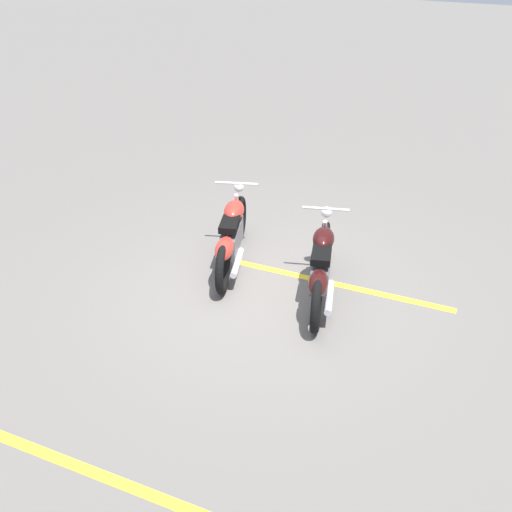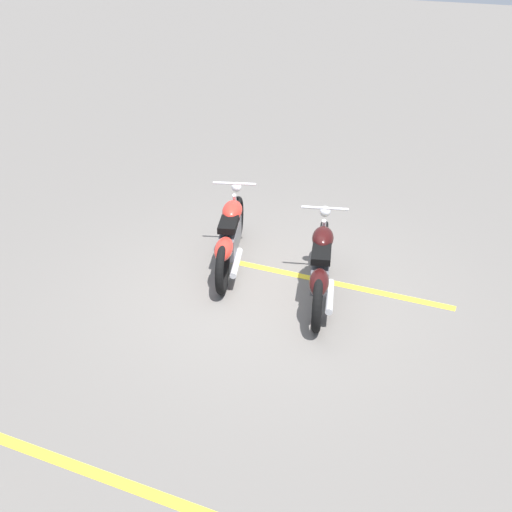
% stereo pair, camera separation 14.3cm
% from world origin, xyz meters
% --- Properties ---
extents(ground_plane, '(60.00, 60.00, 0.00)m').
position_xyz_m(ground_plane, '(0.00, 0.00, 0.00)').
color(ground_plane, '#66605B').
extents(motorcycle_bright_foreground, '(2.16, 0.87, 1.04)m').
position_xyz_m(motorcycle_bright_foreground, '(-0.46, -0.70, 0.46)').
color(motorcycle_bright_foreground, black).
rests_on(motorcycle_bright_foreground, ground).
extents(motorcycle_dark_foreground, '(2.18, 0.83, 1.04)m').
position_xyz_m(motorcycle_dark_foreground, '(-0.18, 0.74, 0.46)').
color(motorcycle_dark_foreground, black).
rests_on(motorcycle_dark_foreground, ground).
extents(parking_stripe_near, '(0.16, 3.20, 0.01)m').
position_xyz_m(parking_stripe_near, '(-0.57, 0.83, 0.00)').
color(parking_stripe_near, yellow).
rests_on(parking_stripe_near, ground).
extents(parking_stripe_mid, '(0.16, 3.20, 0.01)m').
position_xyz_m(parking_stripe_mid, '(3.46, -0.50, 0.00)').
color(parking_stripe_mid, yellow).
rests_on(parking_stripe_mid, ground).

